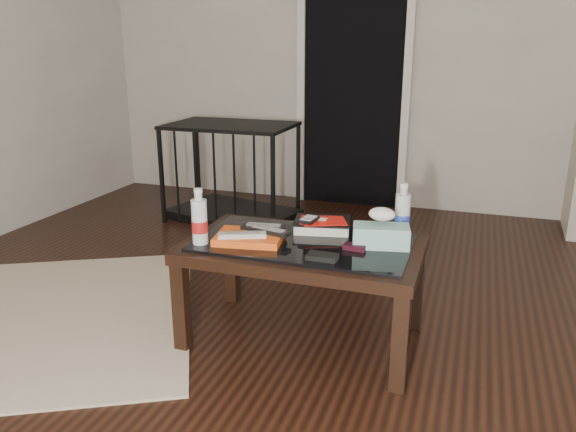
% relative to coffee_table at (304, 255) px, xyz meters
% --- Properties ---
extents(ground, '(5.00, 5.00, 0.00)m').
position_rel_coffee_table_xyz_m(ground, '(0.10, -0.20, -0.40)').
color(ground, black).
rests_on(ground, ground).
extents(doorway, '(0.90, 0.08, 2.07)m').
position_rel_coffee_table_xyz_m(doorway, '(-0.30, 2.27, 0.63)').
color(doorway, black).
rests_on(doorway, ground).
extents(coffee_table, '(1.00, 0.60, 0.46)m').
position_rel_coffee_table_xyz_m(coffee_table, '(0.00, 0.00, 0.00)').
color(coffee_table, black).
rests_on(coffee_table, ground).
extents(pet_crate, '(1.01, 0.79, 0.71)m').
position_rel_coffee_table_xyz_m(pet_crate, '(-1.05, 1.58, -0.17)').
color(pet_crate, black).
rests_on(pet_crate, ground).
extents(magazines, '(0.31, 0.25, 0.03)m').
position_rel_coffee_table_xyz_m(magazines, '(-0.22, -0.07, 0.08)').
color(magazines, '#E85515').
rests_on(magazines, coffee_table).
extents(remote_silver, '(0.20, 0.12, 0.02)m').
position_rel_coffee_table_xyz_m(remote_silver, '(-0.23, -0.12, 0.11)').
color(remote_silver, '#B5B5BA').
rests_on(remote_silver, magazines).
extents(remote_black_front, '(0.21, 0.10, 0.02)m').
position_rel_coffee_table_xyz_m(remote_black_front, '(-0.15, -0.03, 0.11)').
color(remote_black_front, black).
rests_on(remote_black_front, magazines).
extents(remote_black_back, '(0.21, 0.08, 0.02)m').
position_rel_coffee_table_xyz_m(remote_black_back, '(-0.19, 0.02, 0.11)').
color(remote_black_back, black).
rests_on(remote_black_back, magazines).
extents(textbook, '(0.28, 0.25, 0.05)m').
position_rel_coffee_table_xyz_m(textbook, '(0.03, 0.18, 0.09)').
color(textbook, black).
rests_on(textbook, coffee_table).
extents(dvd_mailers, '(0.22, 0.18, 0.01)m').
position_rel_coffee_table_xyz_m(dvd_mailers, '(0.03, 0.17, 0.11)').
color(dvd_mailers, red).
rests_on(dvd_mailers, textbook).
extents(ipod, '(0.08, 0.11, 0.02)m').
position_rel_coffee_table_xyz_m(ipod, '(-0.01, 0.12, 0.12)').
color(ipod, black).
rests_on(ipod, dvd_mailers).
extents(flip_phone, '(0.09, 0.06, 0.02)m').
position_rel_coffee_table_xyz_m(flip_phone, '(0.23, -0.03, 0.08)').
color(flip_phone, black).
rests_on(flip_phone, coffee_table).
extents(wallet, '(0.12, 0.07, 0.02)m').
position_rel_coffee_table_xyz_m(wallet, '(0.13, -0.18, 0.07)').
color(wallet, black).
rests_on(wallet, coffee_table).
extents(water_bottle_left, '(0.08, 0.08, 0.24)m').
position_rel_coffee_table_xyz_m(water_bottle_left, '(-0.41, -0.16, 0.18)').
color(water_bottle_left, silver).
rests_on(water_bottle_left, coffee_table).
extents(water_bottle_right, '(0.08, 0.08, 0.24)m').
position_rel_coffee_table_xyz_m(water_bottle_right, '(0.38, 0.20, 0.18)').
color(water_bottle_right, silver).
rests_on(water_bottle_right, coffee_table).
extents(tissue_box, '(0.25, 0.16, 0.09)m').
position_rel_coffee_table_xyz_m(tissue_box, '(0.32, 0.04, 0.11)').
color(tissue_box, teal).
rests_on(tissue_box, coffee_table).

